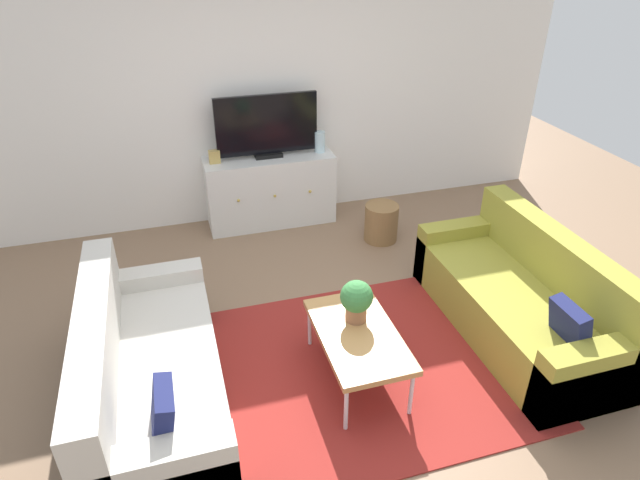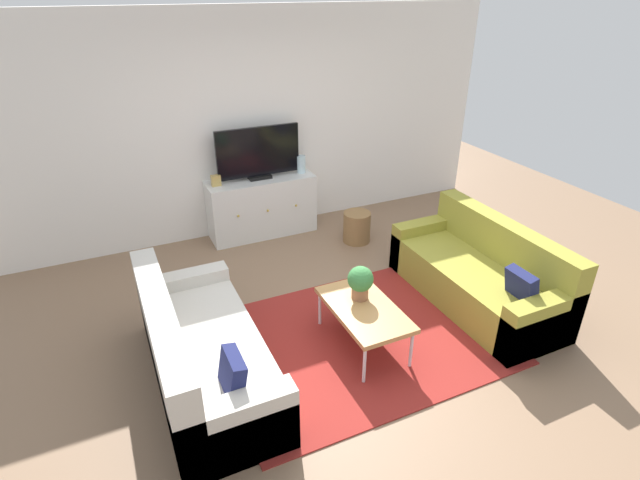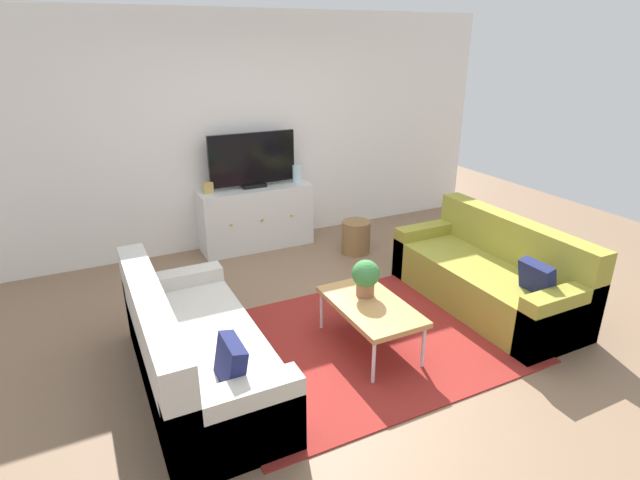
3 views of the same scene
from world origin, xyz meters
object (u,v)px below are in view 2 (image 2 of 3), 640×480
Objects in this scene: couch_left_side at (197,356)px; glass_vase at (301,164)px; mantel_clock at (216,181)px; wicker_basket at (357,227)px; flat_screen_tv at (258,153)px; coffee_table at (364,310)px; potted_plant at (360,281)px; tv_console at (262,207)px; couch_right_side at (482,276)px.

couch_left_side is 8.60× the size of glass_vase.
glass_vase reaches higher than mantel_clock.
wicker_basket is at bearing -24.53° from mantel_clock.
coffee_table is at bearing -88.29° from flat_screen_tv.
potted_plant is at bearing -100.50° from glass_vase.
glass_vase reaches higher than potted_plant.
glass_vase is 1.68× the size of mantel_clock.
couch_left_side is at bearing -108.70° from mantel_clock.
couch_left_side is 1.40× the size of tv_console.
potted_plant is 1.91m from wicker_basket.
potted_plant reaches higher than coffee_table.
tv_console is at bearing 144.68° from wicker_basket.
flat_screen_tv is at bearing 91.71° from coffee_table.
potted_plant is 2.37m from tv_console.
potted_plant is (-1.40, 0.02, 0.30)m from couch_right_side.
couch_left_side is at bearing -119.48° from flat_screen_tv.
coffee_table is 0.90× the size of flat_screen_tv.
coffee_table is 2.99× the size of potted_plant.
couch_left_side is at bearing -179.36° from potted_plant.
flat_screen_tv is 0.59m from glass_vase.
flat_screen_tv reaches higher than mantel_clock.
potted_plant is 0.23× the size of tv_console.
potted_plant is at bearing 75.17° from coffee_table.
couch_left_side is at bearing -128.72° from glass_vase.
wicker_basket is at bearing 107.25° from couch_right_side.
tv_console reaches higher than wicker_basket.
couch_left_side is 2.86m from flat_screen_tv.
flat_screen_tv is (-0.08, 2.52, 0.69)m from coffee_table.
glass_vase is (0.55, -0.02, -0.21)m from flat_screen_tv.
glass_vase reaches higher than wicker_basket.
couch_right_side is 3.19m from mantel_clock.
couch_right_side is 1.75m from wicker_basket.
couch_left_side is 2.87m from couch_right_side.
tv_console is at bearing 91.72° from coffee_table.
coffee_table is at bearing -88.28° from tv_console.
glass_vase is (-0.96, 2.37, 0.58)m from couch_right_side.
couch_left_side is 1.81× the size of flat_screen_tv.
glass_vase is 1.07m from wicker_basket.
couch_left_side reaches higher than tv_console.
coffee_table is at bearing -104.83° from potted_plant.
wicker_basket is (0.99, -0.70, -0.18)m from tv_console.
mantel_clock is at bearing 104.04° from coffee_table.
mantel_clock is (-0.63, 2.50, 0.44)m from coffee_table.
couch_left_side is 2.01× the size of coffee_table.
flat_screen_tv is at bearing 2.08° from mantel_clock.
mantel_clock is at bearing -177.92° from flat_screen_tv.
potted_plant reaches higher than wicker_basket.
glass_vase is at bearing 0.00° from mantel_clock.
tv_console is (-0.11, 2.36, -0.21)m from potted_plant.
flat_screen_tv is 4.75× the size of glass_vase.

